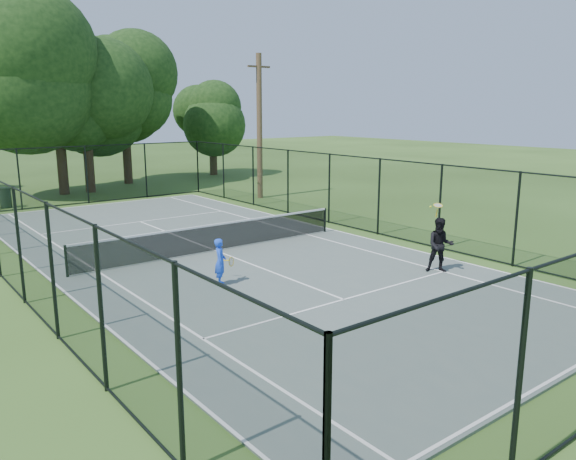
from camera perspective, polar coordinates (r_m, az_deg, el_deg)
ground at (r=19.53m, az=-7.31°, el=-2.27°), size 120.00×120.00×0.00m
tennis_court at (r=19.52m, az=-7.32°, el=-2.19°), size 11.00×24.00×0.06m
tennis_net at (r=19.40m, az=-7.36°, el=-0.62°), size 10.08×0.08×0.95m
fence at (r=19.21m, az=-7.43°, el=2.06°), size 13.10×26.10×3.00m
tree_near_left at (r=34.72m, az=-22.59°, el=13.83°), size 7.93×7.93×10.34m
tree_near_mid at (r=34.99m, az=-20.00°, el=12.32°), size 6.63×6.63×8.67m
tree_near_right at (r=38.44m, az=-16.35°, el=12.62°), size 6.19×6.19×8.54m
tree_far_right at (r=42.36m, az=-7.70°, el=10.80°), size 4.72×4.72×6.24m
trash_bin_right at (r=31.32m, az=-26.77°, el=2.95°), size 0.58×0.58×1.01m
utility_pole at (r=30.92m, az=-2.92°, el=10.50°), size 1.40×0.30×7.72m
player_blue at (r=15.65m, az=-6.88°, el=-3.21°), size 0.84×0.57×1.31m
player_black at (r=17.31m, az=15.21°, el=-1.48°), size 1.00×1.18×2.02m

